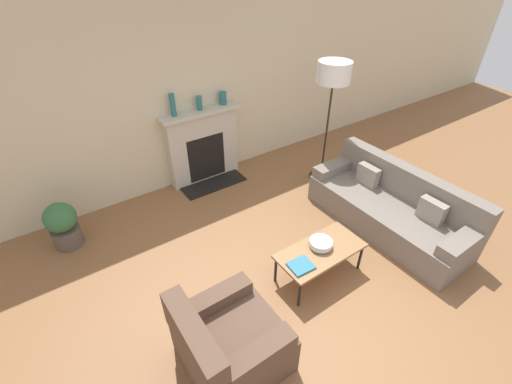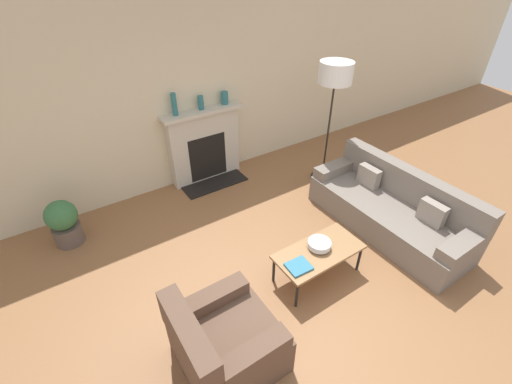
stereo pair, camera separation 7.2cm
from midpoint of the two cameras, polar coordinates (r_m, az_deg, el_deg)
name	(u,v)px [view 1 (the left image)]	position (r m, az deg, el deg)	size (l,w,h in m)	color
ground_plane	(315,294)	(4.04, 9.27, -16.40)	(18.00, 18.00, 0.00)	brown
wall_back	(185,92)	(5.32, -12.11, 15.97)	(18.00, 0.06, 2.90)	beige
fireplace	(203,146)	(5.58, -9.13, 7.50)	(1.28, 0.59, 1.19)	beige
couch	(390,208)	(4.96, 21.09, -2.47)	(0.84, 2.19, 0.82)	slate
armchair_near	(228,343)	(3.32, -5.32, -23.79)	(0.86, 0.85, 0.82)	brown
coffee_table	(320,252)	(3.97, 10.18, -9.81)	(1.02, 0.49, 0.40)	olive
bowl	(321,243)	(3.94, 10.24, -8.41)	(0.26, 0.26, 0.09)	silver
book	(301,266)	(3.73, 6.94, -12.11)	(0.26, 0.23, 0.02)	teal
floor_lamp	(333,81)	(5.23, 12.33, 17.64)	(0.48, 0.48, 1.90)	black
mantel_vase_left	(173,105)	(5.14, -14.11, 13.88)	(0.08, 0.08, 0.33)	#28666B
mantel_vase_center_left	(199,103)	(5.31, -9.84, 14.40)	(0.09, 0.09, 0.21)	#28666B
mantel_vase_center_right	(223,98)	(5.48, -5.93, 15.31)	(0.11, 0.11, 0.19)	#28666B
potted_plant	(63,224)	(4.97, -29.88, -4.72)	(0.39, 0.39, 0.63)	brown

